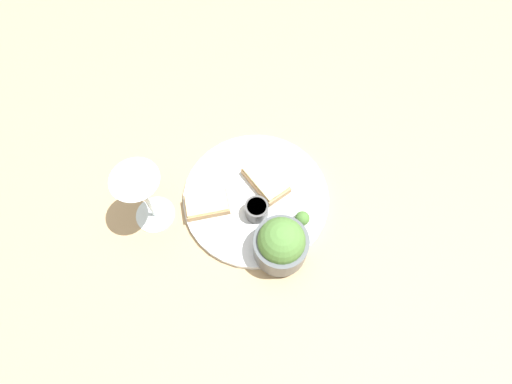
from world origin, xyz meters
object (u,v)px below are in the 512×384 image
object	(u,v)px
cheese_toast_far	(207,204)
cheese_toast_near	(266,180)
sauce_ramekin	(257,209)
salad_bowl	(281,243)
wine_glass	(141,191)

from	to	relation	value
cheese_toast_far	cheese_toast_near	bearing A→B (deg)	49.94
cheese_toast_near	sauce_ramekin	bearing A→B (deg)	-80.40
salad_bowl	cheese_toast_far	size ratio (longest dim) A/B	1.03
cheese_toast_near	cheese_toast_far	world-z (taller)	same
salad_bowl	wine_glass	size ratio (longest dim) A/B	0.65
sauce_ramekin	cheese_toast_near	distance (m)	0.07
cheese_toast_far	salad_bowl	bearing A→B (deg)	-7.53
wine_glass	salad_bowl	bearing A→B (deg)	7.39
cheese_toast_far	wine_glass	bearing A→B (deg)	-148.72
salad_bowl	sauce_ramekin	world-z (taller)	salad_bowl
wine_glass	cheese_toast_far	bearing A→B (deg)	31.28
salad_bowl	cheese_toast_far	distance (m)	0.17
salad_bowl	wine_glass	distance (m)	0.27
sauce_ramekin	wine_glass	bearing A→B (deg)	-155.67
salad_bowl	cheese_toast_far	world-z (taller)	salad_bowl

